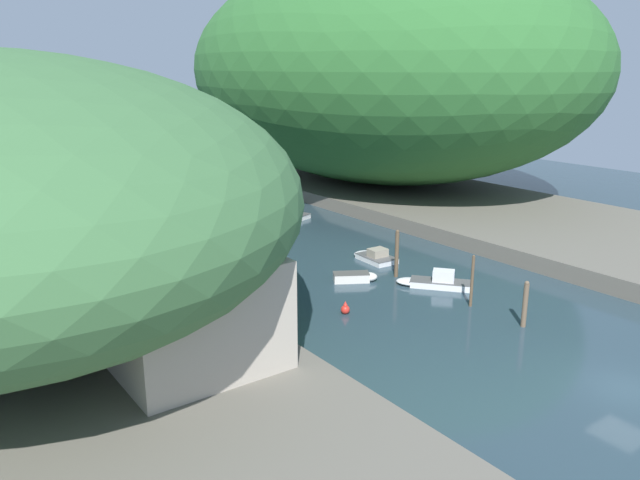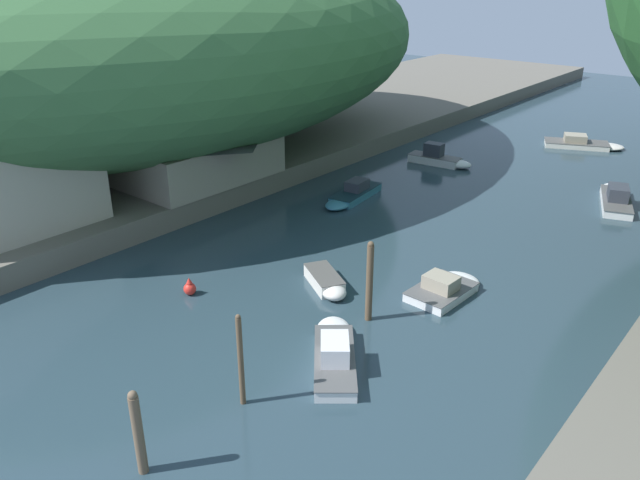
{
  "view_description": "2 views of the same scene",
  "coord_description": "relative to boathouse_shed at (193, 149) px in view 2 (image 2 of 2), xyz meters",
  "views": [
    {
      "loc": [
        -28.95,
        -13.63,
        15.72
      ],
      "look_at": [
        -2.93,
        22.08,
        3.27
      ],
      "focal_mm": 35.0,
      "sensor_mm": 36.0,
      "label": 1
    },
    {
      "loc": [
        15.89,
        0.17,
        14.22
      ],
      "look_at": [
        -0.57,
        19.99,
        2.79
      ],
      "focal_mm": 35.0,
      "sensor_mm": 36.0,
      "label": 2
    }
  ],
  "objects": [
    {
      "name": "mooring_post_nearest",
      "position": [
        17.94,
        -17.17,
        -1.75
      ],
      "size": [
        0.32,
        0.32,
        3.0
      ],
      "color": "brown",
      "rests_on": "water_surface"
    },
    {
      "name": "boat_far_right_bank",
      "position": [
        14.9,
        -4.52,
        -2.93
      ],
      "size": [
        3.46,
        2.71,
        0.67
      ],
      "rotation": [
        0.0,
        0.0,
        4.18
      ],
      "color": "silver",
      "rests_on": "water_surface"
    },
    {
      "name": "boat_moored_right",
      "position": [
        8.36,
        6.12,
        -2.9
      ],
      "size": [
        2.28,
        5.77,
        1.16
      ],
      "rotation": [
        0.0,
        0.0,
        3.27
      ],
      "color": "teal",
      "rests_on": "water_surface"
    },
    {
      "name": "hillside_left",
      "position": [
        -8.57,
        2.85,
        5.81
      ],
      "size": [
        34.29,
        48.01,
        15.38
      ],
      "color": "#3D6B3D",
      "rests_on": "left_bank"
    },
    {
      "name": "boat_far_upstream",
      "position": [
        18.76,
        -8.81,
        -2.87
      ],
      "size": [
        4.69,
        5.23,
        1.31
      ],
      "rotation": [
        0.0,
        0.0,
        0.69
      ],
      "color": "white",
      "rests_on": "water_surface"
    },
    {
      "name": "boat_yellow_tender",
      "position": [
        15.72,
        28.96,
        -2.94
      ],
      "size": [
        6.66,
        4.54,
        1.05
      ],
      "rotation": [
        0.0,
        0.0,
        5.13
      ],
      "color": "silver",
      "rests_on": "water_surface"
    },
    {
      "name": "water_surface",
      "position": [
        15.52,
        4.9,
        -3.26
      ],
      "size": [
        130.0,
        130.0,
        0.0
      ],
      "primitive_type": "plane",
      "color": "#283D47",
      "rests_on": "ground"
    },
    {
      "name": "boat_open_rowboat",
      "position": [
        8.86,
        16.78,
        -2.78
      ],
      "size": [
        5.09,
        1.91,
        1.61
      ],
      "rotation": [
        0.0,
        0.0,
        4.82
      ],
      "color": "white",
      "rests_on": "water_surface"
    },
    {
      "name": "boat_red_skiff",
      "position": [
        19.45,
        -1.26,
        -2.93
      ],
      "size": [
        2.28,
        4.21,
        1.1
      ],
      "rotation": [
        0.0,
        0.0,
        6.23
      ],
      "color": "white",
      "rests_on": "water_surface"
    },
    {
      "name": "mooring_post_fourth",
      "position": [
        18.02,
        -5.5,
        -1.38
      ],
      "size": [
        0.3,
        0.3,
        3.73
      ],
      "color": "brown",
      "rests_on": "water_surface"
    },
    {
      "name": "boathouse_shed",
      "position": [
        0.0,
        0.0,
        0.0
      ],
      "size": [
        7.86,
        10.4,
        3.65
      ],
      "color": "gray",
      "rests_on": "left_bank"
    },
    {
      "name": "boat_mid_channel",
      "position": [
        21.88,
        16.61,
        -2.85
      ],
      "size": [
        3.69,
        6.68,
        1.37
      ],
      "rotation": [
        0.0,
        0.0,
        0.34
      ],
      "color": "white",
      "rests_on": "water_surface"
    },
    {
      "name": "channel_buoy_near",
      "position": [
        10.27,
        -9.02,
        -2.92
      ],
      "size": [
        0.59,
        0.59,
        0.88
      ],
      "color": "red",
      "rests_on": "water_surface"
    },
    {
      "name": "mooring_post_second",
      "position": [
        17.93,
        -12.95,
        -1.44
      ],
      "size": [
        0.2,
        0.2,
        3.62
      ],
      "color": "brown",
      "rests_on": "water_surface"
    },
    {
      "name": "left_bank",
      "position": [
        -7.47,
        4.9,
        -2.57
      ],
      "size": [
        22.0,
        120.0,
        1.38
      ],
      "color": "#666056",
      "rests_on": "ground"
    }
  ]
}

